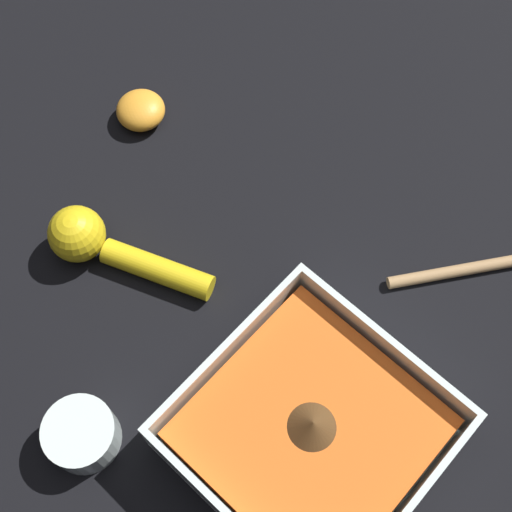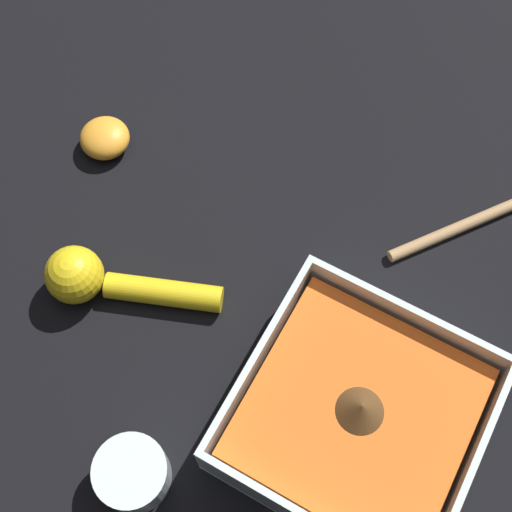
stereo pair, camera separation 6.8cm
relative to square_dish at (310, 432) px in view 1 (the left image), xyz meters
name	(u,v)px [view 1 (the left image)]	position (x,y,z in m)	size (l,w,h in m)	color
ground_plane	(270,464)	(0.04, -0.01, -0.03)	(4.00, 4.00, 0.00)	black
square_dish	(310,432)	(0.00, 0.00, 0.00)	(0.20, 0.20, 0.07)	silver
spice_bowl	(82,435)	(0.14, -0.15, -0.01)	(0.06, 0.06, 0.04)	silver
lemon_squeezer	(101,244)	(0.00, -0.27, 0.00)	(0.09, 0.16, 0.06)	yellow
lemon_half	(141,110)	(-0.14, -0.36, -0.01)	(0.05, 0.05, 0.03)	orange
wooden_spoon	(511,261)	(-0.27, 0.04, -0.02)	(0.19, 0.15, 0.01)	tan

